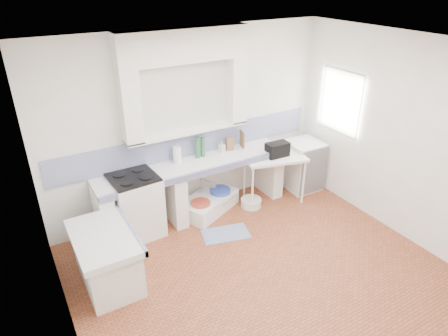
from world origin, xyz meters
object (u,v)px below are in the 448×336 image
sink (209,204)px  fridge (303,165)px  stove (136,206)px  side_table (274,178)px

sink → fridge: bearing=-30.1°
stove → sink: bearing=-3.0°
stove → side_table: stove is taller
sink → side_table: bearing=-38.0°
sink → fridge: fridge is taller
stove → fridge: bearing=-6.3°
stove → side_table: size_ratio=0.94×
stove → sink: size_ratio=0.94×
sink → fridge: size_ratio=1.12×
sink → fridge: (1.78, -0.16, 0.32)m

